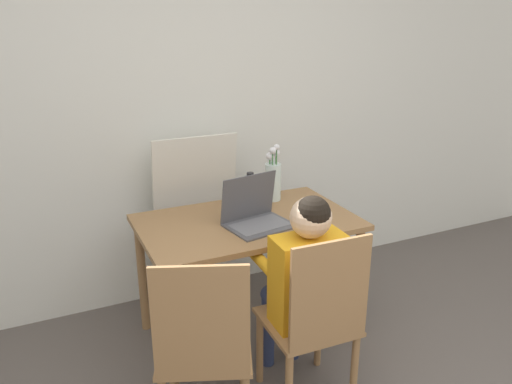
# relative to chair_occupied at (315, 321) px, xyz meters

# --- Properties ---
(wall_back) EXTENTS (6.40, 0.05, 2.50)m
(wall_back) POSITION_rel_chair_occupied_xyz_m (-0.18, 1.33, 0.79)
(wall_back) COLOR silver
(wall_back) RESTS_ON ground_plane
(dining_table) EXTENTS (1.18, 0.72, 0.73)m
(dining_table) POSITION_rel_chair_occupied_xyz_m (-0.05, 0.66, 0.17)
(dining_table) COLOR olive
(dining_table) RESTS_ON ground_plane
(chair_occupied) EXTENTS (0.41, 0.41, 0.92)m
(chair_occupied) POSITION_rel_chair_occupied_xyz_m (0.00, 0.00, 0.00)
(chair_occupied) COLOR olive
(chair_occupied) RESTS_ON ground_plane
(chair_spare) EXTENTS (0.52, 0.52, 0.92)m
(chair_spare) POSITION_rel_chair_occupied_xyz_m (-0.53, 0.02, 0.00)
(chair_spare) COLOR olive
(chair_spare) RESTS_ON ground_plane
(person_seated) EXTENTS (0.36, 0.43, 1.06)m
(person_seated) POSITION_rel_chair_occupied_xyz_m (0.00, 0.12, 0.19)
(person_seated) COLOR orange
(person_seated) RESTS_ON ground_plane
(laptop) EXTENTS (0.37, 0.31, 0.26)m
(laptop) POSITION_rel_chair_occupied_xyz_m (-0.03, 0.58, 0.33)
(laptop) COLOR #4C4C51
(laptop) RESTS_ON dining_table
(flower_vase) EXTENTS (0.10, 0.10, 0.35)m
(flower_vase) POSITION_rel_chair_occupied_xyz_m (0.23, 0.89, 0.41)
(flower_vase) COLOR silver
(flower_vase) RESTS_ON dining_table
(water_bottle) EXTENTS (0.07, 0.07, 0.23)m
(water_bottle) POSITION_rel_chair_occupied_xyz_m (0.03, 0.78, 0.37)
(water_bottle) COLOR silver
(water_bottle) RESTS_ON dining_table
(cardboard_panel) EXTENTS (0.53, 0.17, 1.12)m
(cardboard_panel) POSITION_rel_chair_occupied_xyz_m (-0.18, 1.20, 0.09)
(cardboard_panel) COLOR silver
(cardboard_panel) RESTS_ON ground_plane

